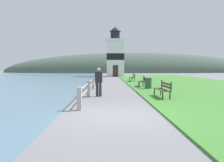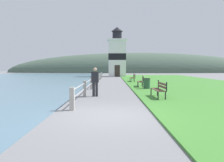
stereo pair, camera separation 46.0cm
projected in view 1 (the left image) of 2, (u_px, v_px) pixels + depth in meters
name	position (u px, v px, depth m)	size (l,w,h in m)	color
ground_plane	(118.00, 116.00, 7.55)	(160.00, 160.00, 0.00)	slate
grass_verge	(185.00, 83.00, 22.41)	(12.00, 44.23, 0.06)	#428433
seawall_railing	(96.00, 79.00, 20.49)	(0.18, 24.24, 0.90)	#A8A399
park_bench_near	(163.00, 88.00, 11.76)	(0.51, 1.79, 0.94)	brown
park_bench_midway	(142.00, 81.00, 18.19)	(0.65, 1.79, 0.94)	brown
park_bench_far	(133.00, 77.00, 24.55)	(0.50, 1.94, 0.94)	brown
lighthouse	(115.00, 55.00, 38.70)	(3.44, 3.44, 8.71)	white
person_strolling	(99.00, 81.00, 12.46)	(0.43, 0.27, 1.65)	#28282D
trash_bin	(148.00, 84.00, 16.49)	(0.54, 0.54, 0.84)	#2D5138
distant_hillside	(135.00, 72.00, 67.06)	(80.00, 16.00, 12.00)	#475B4C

